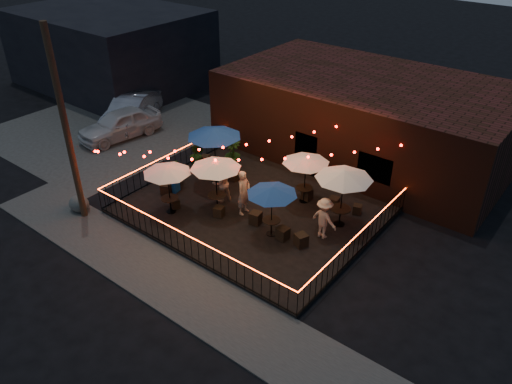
% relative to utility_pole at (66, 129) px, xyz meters
% --- Properties ---
extents(ground, '(110.00, 110.00, 0.00)m').
position_rel_utility_pole_xyz_m(ground, '(5.40, 2.60, -4.00)').
color(ground, black).
rests_on(ground, ground).
extents(patio, '(10.00, 8.00, 0.15)m').
position_rel_utility_pole_xyz_m(patio, '(5.40, 4.60, -3.92)').
color(patio, black).
rests_on(patio, ground).
extents(sidewalk, '(18.00, 2.50, 0.05)m').
position_rel_utility_pole_xyz_m(sidewalk, '(5.40, -0.65, -3.98)').
color(sidewalk, '#413F3C').
rests_on(sidewalk, ground).
extents(parking_lot, '(11.00, 12.00, 0.02)m').
position_rel_utility_pole_xyz_m(parking_lot, '(-6.60, 6.60, -3.99)').
color(parking_lot, '#413F3C').
rests_on(parking_lot, ground).
extents(brick_building, '(14.00, 8.00, 4.00)m').
position_rel_utility_pole_xyz_m(brick_building, '(6.40, 12.59, -2.00)').
color(brick_building, '#35180E').
rests_on(brick_building, ground).
extents(background_building, '(12.00, 9.00, 5.00)m').
position_rel_utility_pole_xyz_m(background_building, '(-12.60, 11.60, -1.50)').
color(background_building, black).
rests_on(background_building, ground).
extents(utility_pole, '(0.26, 0.26, 8.00)m').
position_rel_utility_pole_xyz_m(utility_pole, '(0.00, 0.00, 0.00)').
color(utility_pole, '#3E2719').
rests_on(utility_pole, ground).
extents(fence_front, '(10.00, 0.04, 1.04)m').
position_rel_utility_pole_xyz_m(fence_front, '(5.40, 0.60, -3.34)').
color(fence_front, black).
rests_on(fence_front, patio).
extents(fence_left, '(0.04, 8.00, 1.04)m').
position_rel_utility_pole_xyz_m(fence_left, '(0.40, 4.60, -3.34)').
color(fence_left, black).
rests_on(fence_left, patio).
extents(fence_right, '(0.04, 8.00, 1.04)m').
position_rel_utility_pole_xyz_m(fence_right, '(10.40, 4.60, -3.34)').
color(fence_right, black).
rests_on(fence_right, patio).
extents(festoon_lights, '(10.02, 8.72, 1.32)m').
position_rel_utility_pole_xyz_m(festoon_lights, '(4.39, 4.30, -1.48)').
color(festoon_lights, '#FF0803').
rests_on(festoon_lights, ground).
extents(cafe_table_0, '(2.44, 2.44, 2.19)m').
position_rel_utility_pole_xyz_m(cafe_table_0, '(2.81, 2.34, -1.85)').
color(cafe_table_0, black).
rests_on(cafe_table_0, patio).
extents(cafe_table_1, '(3.15, 3.15, 2.70)m').
position_rel_utility_pole_xyz_m(cafe_table_1, '(2.62, 5.40, -1.38)').
color(cafe_table_1, black).
rests_on(cafe_table_1, patio).
extents(cafe_table_2, '(2.30, 2.30, 2.33)m').
position_rel_utility_pole_xyz_m(cafe_table_2, '(4.23, 3.69, -1.72)').
color(cafe_table_2, black).
rests_on(cafe_table_2, patio).
extents(cafe_table_3, '(2.07, 2.07, 2.21)m').
position_rel_utility_pole_xyz_m(cafe_table_3, '(6.75, 6.51, -1.83)').
color(cafe_table_3, black).
rests_on(cafe_table_3, patio).
extents(cafe_table_4, '(2.53, 2.53, 2.17)m').
position_rel_utility_pole_xyz_m(cafe_table_4, '(7.09, 3.68, -1.87)').
color(cafe_table_4, black).
rests_on(cafe_table_4, patio).
extents(cafe_table_5, '(2.83, 2.83, 2.50)m').
position_rel_utility_pole_xyz_m(cafe_table_5, '(8.87, 5.92, -1.57)').
color(cafe_table_5, black).
rests_on(cafe_table_5, patio).
extents(bistro_chair_0, '(0.54, 0.54, 0.49)m').
position_rel_utility_pole_xyz_m(bistro_chair_0, '(1.59, 3.23, -3.60)').
color(bistro_chair_0, black).
rests_on(bistro_chair_0, patio).
extents(bistro_chair_1, '(0.41, 0.41, 0.41)m').
position_rel_utility_pole_xyz_m(bistro_chair_1, '(2.73, 2.64, -3.65)').
color(bistro_chair_1, black).
rests_on(bistro_chair_1, patio).
extents(bistro_chair_2, '(0.53, 0.53, 0.50)m').
position_rel_utility_pole_xyz_m(bistro_chair_2, '(1.07, 6.30, -3.60)').
color(bistro_chair_2, black).
rests_on(bistro_chair_2, patio).
extents(bistro_chair_3, '(0.41, 0.41, 0.46)m').
position_rel_utility_pole_xyz_m(bistro_chair_3, '(3.19, 6.04, -3.62)').
color(bistro_chair_3, black).
rests_on(bistro_chair_3, patio).
extents(bistro_chair_4, '(0.48, 0.48, 0.45)m').
position_rel_utility_pole_xyz_m(bistro_chair_4, '(4.64, 3.34, -3.62)').
color(bistro_chair_4, black).
rests_on(bistro_chair_4, patio).
extents(bistro_chair_5, '(0.50, 0.50, 0.51)m').
position_rel_utility_pole_xyz_m(bistro_chair_5, '(6.14, 3.89, -3.59)').
color(bistro_chair_5, black).
rests_on(bistro_chair_5, patio).
extents(bistro_chair_6, '(0.51, 0.51, 0.46)m').
position_rel_utility_pole_xyz_m(bistro_chair_6, '(5.26, 6.32, -3.62)').
color(bistro_chair_6, black).
rests_on(bistro_chair_6, patio).
extents(bistro_chair_7, '(0.42, 0.42, 0.48)m').
position_rel_utility_pole_xyz_m(bistro_chair_7, '(6.78, 6.70, -3.61)').
color(bistro_chair_7, black).
rests_on(bistro_chair_7, patio).
extents(bistro_chair_8, '(0.46, 0.46, 0.50)m').
position_rel_utility_pole_xyz_m(bistro_chair_8, '(7.63, 3.70, -3.60)').
color(bistro_chair_8, black).
rests_on(bistro_chair_8, patio).
extents(bistro_chair_9, '(0.56, 0.56, 0.51)m').
position_rel_utility_pole_xyz_m(bistro_chair_9, '(8.43, 3.79, -3.60)').
color(bistro_chair_9, black).
rests_on(bistro_chair_9, patio).
extents(bistro_chair_10, '(0.47, 0.47, 0.49)m').
position_rel_utility_pole_xyz_m(bistro_chair_10, '(8.04, 6.87, -3.61)').
color(bistro_chair_10, black).
rests_on(bistro_chair_10, patio).
extents(bistro_chair_11, '(0.43, 0.43, 0.40)m').
position_rel_utility_pole_xyz_m(bistro_chair_11, '(9.05, 7.09, -3.65)').
color(bistro_chair_11, black).
rests_on(bistro_chair_11, patio).
extents(patron_a, '(0.52, 0.75, 1.96)m').
position_rel_utility_pole_xyz_m(patron_a, '(5.27, 4.20, -2.87)').
color(patron_a, '#E2AC97').
rests_on(patron_a, patio).
extents(patron_b, '(0.96, 1.05, 1.76)m').
position_rel_utility_pole_xyz_m(patron_b, '(3.89, 4.37, -2.97)').
color(patron_b, tan).
rests_on(patron_b, patio).
extents(patron_c, '(1.19, 0.79, 1.73)m').
position_rel_utility_pole_xyz_m(patron_c, '(8.78, 4.79, -2.99)').
color(patron_c, tan).
rests_on(patron_c, patio).
extents(potted_shrub_a, '(1.46, 1.38, 1.30)m').
position_rel_utility_pole_xyz_m(potted_shrub_a, '(1.23, 4.13, -3.20)').
color(potted_shrub_a, '#12370D').
rests_on(potted_shrub_a, patio).
extents(potted_shrub_b, '(0.86, 0.77, 1.32)m').
position_rel_utility_pole_xyz_m(potted_shrub_b, '(0.95, 5.89, -3.19)').
color(potted_shrub_b, '#0D3C0C').
rests_on(potted_shrub_b, patio).
extents(potted_shrub_c, '(0.95, 0.95, 1.39)m').
position_rel_utility_pole_xyz_m(potted_shrub_c, '(2.19, 7.09, -3.15)').
color(potted_shrub_c, '#0E360B').
rests_on(potted_shrub_c, patio).
extents(cooler, '(0.66, 0.54, 0.77)m').
position_rel_utility_pole_xyz_m(cooler, '(1.62, 3.59, -3.46)').
color(cooler, blue).
rests_on(cooler, patio).
extents(boulder, '(1.03, 0.91, 0.71)m').
position_rel_utility_pole_xyz_m(boulder, '(-0.49, 0.13, -3.65)').
color(boulder, '#464742').
rests_on(boulder, ground).
extents(car_white, '(2.55, 4.89, 1.59)m').
position_rel_utility_pole_xyz_m(car_white, '(-5.01, 6.02, -3.21)').
color(car_white, silver).
rests_on(car_white, ground).
extents(car_silver, '(3.80, 5.40, 1.69)m').
position_rel_utility_pole_xyz_m(car_silver, '(-6.02, 7.64, -3.16)').
color(car_silver, '#A9A9B2').
rests_on(car_silver, ground).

